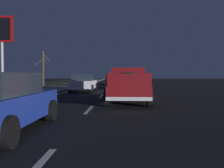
{
  "coord_description": "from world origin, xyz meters",
  "views": [
    {
      "loc": [
        -0.15,
        -1.34,
        1.49
      ],
      "look_at": [
        15.44,
        -0.81,
        0.9
      ],
      "focal_mm": 39.68,
      "sensor_mm": 36.0,
      "label": 1
    }
  ],
  "objects_px": {
    "gas_price_sign": "(2,35)",
    "bare_tree_far": "(43,68)",
    "sedan_white": "(84,83)",
    "sedan_silver": "(123,80)",
    "sedan_tan": "(126,82)",
    "pickup_truck": "(128,84)"
  },
  "relations": [
    {
      "from": "sedan_tan",
      "to": "sedan_silver",
      "type": "relative_size",
      "value": 1.0
    },
    {
      "from": "pickup_truck",
      "to": "sedan_white",
      "type": "bearing_deg",
      "value": 23.69
    },
    {
      "from": "gas_price_sign",
      "to": "bare_tree_far",
      "type": "distance_m",
      "value": 12.31
    },
    {
      "from": "bare_tree_far",
      "to": "pickup_truck",
      "type": "bearing_deg",
      "value": -151.06
    },
    {
      "from": "sedan_white",
      "to": "gas_price_sign",
      "type": "xyz_separation_m",
      "value": [
        -0.89,
        6.83,
        4.03
      ]
    },
    {
      "from": "gas_price_sign",
      "to": "sedan_white",
      "type": "bearing_deg",
      "value": -82.55
    },
    {
      "from": "sedan_silver",
      "to": "gas_price_sign",
      "type": "relative_size",
      "value": 0.68
    },
    {
      "from": "sedan_silver",
      "to": "bare_tree_far",
      "type": "xyz_separation_m",
      "value": [
        -1.71,
        10.74,
        1.64
      ]
    },
    {
      "from": "sedan_white",
      "to": "bare_tree_far",
      "type": "distance_m",
      "value": 13.36
    },
    {
      "from": "sedan_silver",
      "to": "sedan_white",
      "type": "bearing_deg",
      "value": 164.34
    },
    {
      "from": "pickup_truck",
      "to": "sedan_tan",
      "type": "height_order",
      "value": "pickup_truck"
    },
    {
      "from": "sedan_tan",
      "to": "bare_tree_far",
      "type": "relative_size",
      "value": 0.96
    },
    {
      "from": "sedan_white",
      "to": "pickup_truck",
      "type": "bearing_deg",
      "value": -156.31
    },
    {
      "from": "sedan_white",
      "to": "bare_tree_far",
      "type": "relative_size",
      "value": 0.96
    },
    {
      "from": "sedan_silver",
      "to": "bare_tree_far",
      "type": "distance_m",
      "value": 11.0
    },
    {
      "from": "bare_tree_far",
      "to": "sedan_tan",
      "type": "bearing_deg",
      "value": -123.41
    },
    {
      "from": "pickup_truck",
      "to": "bare_tree_far",
      "type": "relative_size",
      "value": 1.18
    },
    {
      "from": "pickup_truck",
      "to": "sedan_white",
      "type": "xyz_separation_m",
      "value": [
        8.3,
        3.64,
        -0.2
      ]
    },
    {
      "from": "gas_price_sign",
      "to": "bare_tree_far",
      "type": "bearing_deg",
      "value": 1.4
    },
    {
      "from": "pickup_truck",
      "to": "sedan_silver",
      "type": "xyz_separation_m",
      "value": [
        21.18,
        0.03,
        -0.2
      ]
    },
    {
      "from": "sedan_tan",
      "to": "sedan_white",
      "type": "height_order",
      "value": "same"
    },
    {
      "from": "sedan_white",
      "to": "bare_tree_far",
      "type": "height_order",
      "value": "bare_tree_far"
    }
  ]
}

